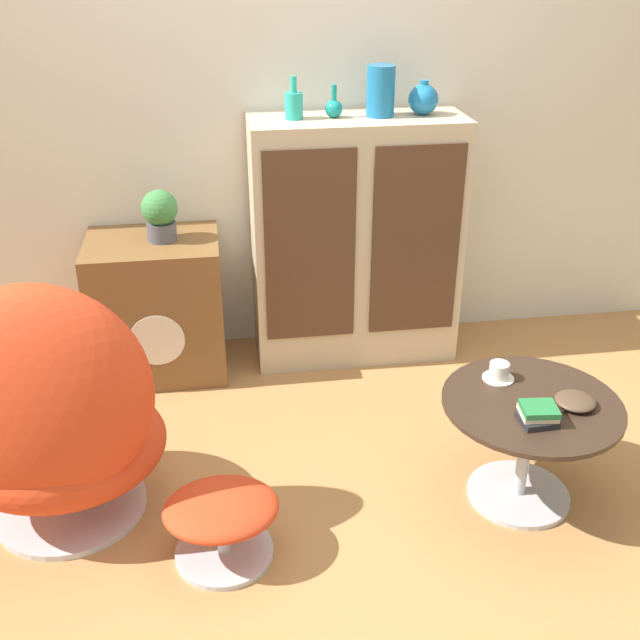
# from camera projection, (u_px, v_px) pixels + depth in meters

# --- Properties ---
(ground_plane) EXTENTS (12.00, 12.00, 0.00)m
(ground_plane) POSITION_uv_depth(u_px,v_px,m) (333.00, 515.00, 2.65)
(ground_plane) COLOR #A87542
(wall_back) EXTENTS (6.40, 0.06, 2.60)m
(wall_back) POSITION_uv_depth(u_px,v_px,m) (283.00, 71.00, 3.27)
(wall_back) COLOR beige
(wall_back) RESTS_ON ground_plane
(sideboard) EXTENTS (0.94, 0.38, 1.14)m
(sideboard) POSITION_uv_depth(u_px,v_px,m) (355.00, 242.00, 3.45)
(sideboard) COLOR tan
(sideboard) RESTS_ON ground_plane
(tv_console) EXTENTS (0.58, 0.46, 0.64)m
(tv_console) POSITION_uv_depth(u_px,v_px,m) (158.00, 307.00, 3.41)
(tv_console) COLOR brown
(tv_console) RESTS_ON ground_plane
(egg_chair) EXTENTS (0.74, 0.69, 0.95)m
(egg_chair) POSITION_uv_depth(u_px,v_px,m) (50.00, 423.00, 2.43)
(egg_chair) COLOR #B7B7BC
(egg_chair) RESTS_ON ground_plane
(ottoman) EXTENTS (0.38, 0.33, 0.24)m
(ottoman) POSITION_uv_depth(u_px,v_px,m) (222.00, 516.00, 2.41)
(ottoman) COLOR #B7B7BC
(ottoman) RESTS_ON ground_plane
(coffee_table) EXTENTS (0.62, 0.62, 0.41)m
(coffee_table) POSITION_uv_depth(u_px,v_px,m) (528.00, 432.00, 2.61)
(coffee_table) COLOR #B7B7BC
(coffee_table) RESTS_ON ground_plane
(vase_leftmost) EXTENTS (0.08, 0.08, 0.18)m
(vase_leftmost) POSITION_uv_depth(u_px,v_px,m) (294.00, 104.00, 3.13)
(vase_leftmost) COLOR teal
(vase_leftmost) RESTS_ON sideboard
(vase_inner_left) EXTENTS (0.07, 0.07, 0.14)m
(vase_inner_left) POSITION_uv_depth(u_px,v_px,m) (334.00, 108.00, 3.16)
(vase_inner_left) COLOR #147A75
(vase_inner_left) RESTS_ON sideboard
(vase_inner_right) EXTENTS (0.12, 0.12, 0.21)m
(vase_inner_right) POSITION_uv_depth(u_px,v_px,m) (381.00, 91.00, 3.16)
(vase_inner_right) COLOR #196699
(vase_inner_right) RESTS_ON sideboard
(vase_rightmost) EXTENTS (0.13, 0.13, 0.14)m
(vase_rightmost) POSITION_uv_depth(u_px,v_px,m) (423.00, 99.00, 3.20)
(vase_rightmost) COLOR #196699
(vase_rightmost) RESTS_ON sideboard
(potted_plant) EXTENTS (0.16, 0.16, 0.22)m
(potted_plant) POSITION_uv_depth(u_px,v_px,m) (160.00, 214.00, 3.22)
(potted_plant) COLOR #4C4C51
(potted_plant) RESTS_ON tv_console
(teacup) EXTENTS (0.11, 0.11, 0.06)m
(teacup) POSITION_uv_depth(u_px,v_px,m) (499.00, 373.00, 2.67)
(teacup) COLOR silver
(teacup) RESTS_ON coffee_table
(book_stack) EXTENTS (0.13, 0.12, 0.06)m
(book_stack) POSITION_uv_depth(u_px,v_px,m) (538.00, 414.00, 2.43)
(book_stack) COLOR black
(book_stack) RESTS_ON coffee_table
(bowl) EXTENTS (0.14, 0.14, 0.04)m
(bowl) POSITION_uv_depth(u_px,v_px,m) (575.00, 401.00, 2.52)
(bowl) COLOR #4C3828
(bowl) RESTS_ON coffee_table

